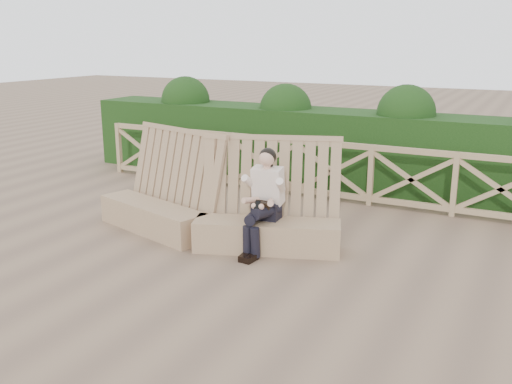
% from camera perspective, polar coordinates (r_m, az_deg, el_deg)
% --- Properties ---
extents(ground, '(60.00, 60.00, 0.00)m').
position_cam_1_polar(ground, '(7.63, -1.60, -7.21)').
color(ground, brown).
rests_on(ground, ground).
extents(bench, '(4.03, 1.39, 1.57)m').
position_cam_1_polar(bench, '(8.47, -4.66, -2.14)').
color(bench, '#907152').
rests_on(bench, ground).
extents(woman, '(0.44, 0.91, 1.45)m').
position_cam_1_polar(woman, '(7.90, 0.82, -0.55)').
color(woman, black).
rests_on(woman, ground).
extents(guardrail, '(10.10, 0.09, 1.10)m').
position_cam_1_polar(guardrail, '(10.52, 7.63, 2.11)').
color(guardrail, '#8D7552').
rests_on(guardrail, ground).
extents(hedge, '(12.00, 1.20, 1.50)m').
position_cam_1_polar(hedge, '(11.60, 9.70, 4.23)').
color(hedge, black).
rests_on(hedge, ground).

